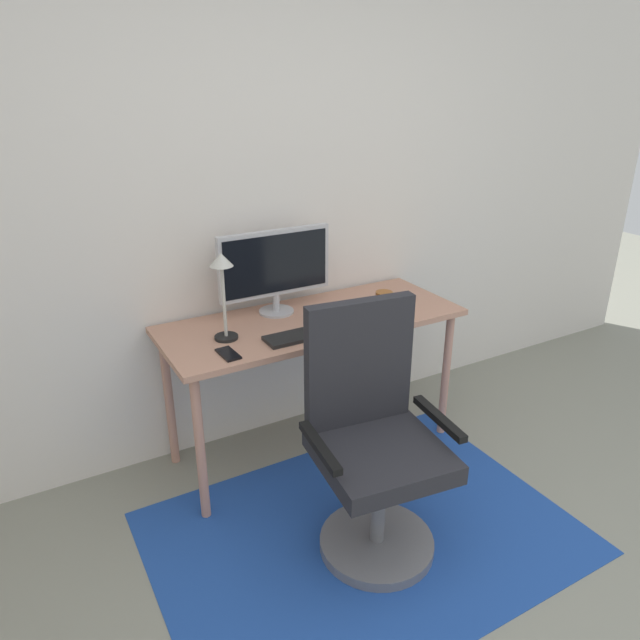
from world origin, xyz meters
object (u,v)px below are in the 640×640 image
Objects in this scene: desk at (313,333)px; desk_lamp at (222,279)px; coffee_cup at (384,302)px; computer_mouse at (358,318)px; cell_phone at (228,354)px; monitor at (275,266)px; keyboard at (309,334)px; office_chair at (373,450)px.

desk is 3.72× the size of desk_lamp.
desk is 0.40m from coffee_cup.
cell_phone is (-0.71, -0.05, -0.01)m from computer_mouse.
monitor is 5.77× the size of computer_mouse.
desk_lamp reaches higher than keyboard.
keyboard is 0.40× the size of office_chair.
cell_phone is (-0.40, -0.35, -0.25)m from monitor.
computer_mouse is 0.19m from coffee_cup.
coffee_cup reaches higher than keyboard.
monitor is at bearing 97.33° from office_chair.
computer_mouse is at bearing 6.68° from keyboard.
desk is 0.25m from computer_mouse.
coffee_cup is at bearing 59.59° from office_chair.
keyboard reaches higher than desk.
computer_mouse is at bearing -10.60° from desk_lamp.
desk_lamp is (-0.65, 0.12, 0.27)m from computer_mouse.
desk is at bearing 16.44° from cell_phone.
coffee_cup is 0.10× the size of office_chair.
keyboard is 0.41m from cell_phone.
monitor is 1.39× the size of keyboard.
desk is at bearing 164.58° from coffee_cup.
computer_mouse is 0.25× the size of desk_lamp.
computer_mouse is at bearing 0.46° from cell_phone.
desk_lamp is 0.99m from office_chair.
coffee_cup is 0.87m from desk_lamp.
desk is at bearing 55.80° from keyboard.
cell_phone is at bearing -108.59° from desk_lamp.
office_chair is at bearing -99.53° from desk.
computer_mouse reaches higher than keyboard.
office_chair is (0.41, -0.55, -0.31)m from cell_phone.
monitor is 1.05m from office_chair.
cell_phone is at bearing -178.48° from keyboard.
cell_phone is at bearing -176.28° from computer_mouse.
desk_lamp is (-0.84, 0.08, 0.24)m from coffee_cup.
desk_lamp is at bearing -152.34° from monitor.
desk is at bearing -51.65° from monitor.
monitor is at bearing 135.20° from computer_mouse.
office_chair is (0.35, -0.71, -0.60)m from desk_lamp.
keyboard is (0.01, -0.34, -0.24)m from monitor.
monitor is 1.45× the size of desk_lamp.
monitor is at bearing 37.69° from cell_phone.
monitor is at bearing 27.66° from desk_lamp.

